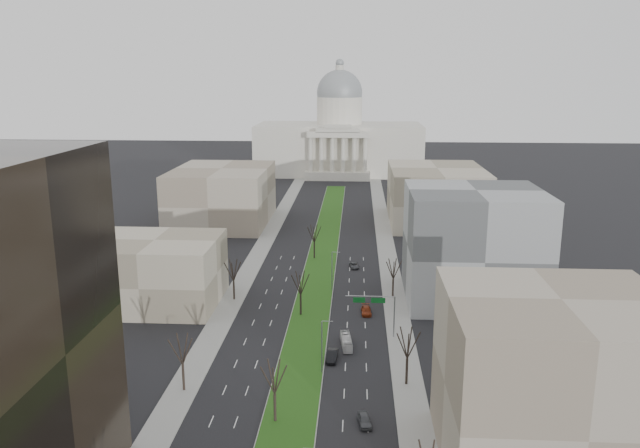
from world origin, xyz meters
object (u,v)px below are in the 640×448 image
at_px(car_grey_near, 364,420).
at_px(car_red, 366,311).
at_px(car_black, 332,356).
at_px(car_grey_far, 354,265).
at_px(box_van, 346,341).

xyz_separation_m(car_grey_near, car_red, (0.75, 41.52, 0.00)).
distance_m(car_black, car_red, 22.38).
height_order(car_black, car_red, car_black).
height_order(car_grey_far, box_van, box_van).
height_order(car_red, box_van, box_van).
bearing_deg(car_black, box_van, 71.09).
height_order(car_grey_near, car_grey_far, car_grey_near).
xyz_separation_m(car_grey_near, car_grey_far, (-1.94, 72.57, -0.09)).
bearing_deg(box_van, car_red, 70.62).
relative_size(car_grey_near, car_grey_far, 0.93).
bearing_deg(car_black, car_grey_far, 90.13).
relative_size(car_red, box_van, 0.69).
bearing_deg(car_black, car_red, 78.09).
xyz_separation_m(car_grey_near, box_van, (-3.01, 25.47, 0.28)).
bearing_deg(car_red, box_van, -106.00).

